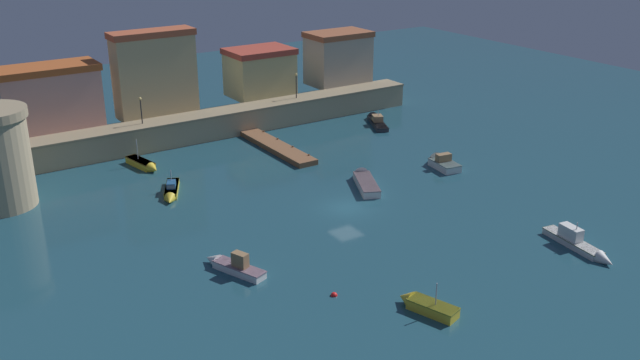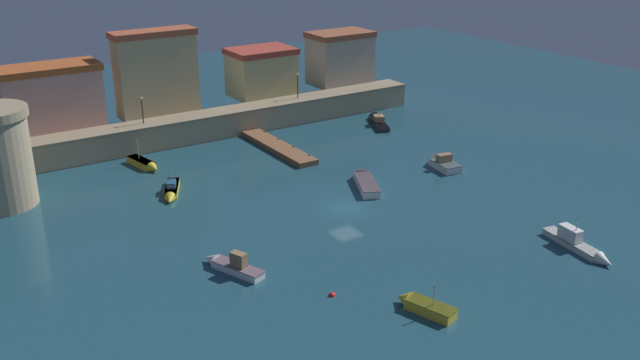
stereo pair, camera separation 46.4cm
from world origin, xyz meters
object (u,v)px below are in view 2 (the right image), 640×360
at_px(quay_lamp_1, 298,81).
at_px(moored_boat_0, 441,163).
at_px(moored_boat_2, 377,120).
at_px(mooring_buoy_0, 332,296).
at_px(moored_boat_3, 423,305).
at_px(moored_boat_6, 231,265).
at_px(moored_boat_4, 579,245).
at_px(moored_boat_5, 145,164).
at_px(moored_boat_7, 171,191).
at_px(quay_lamp_0, 142,105).
at_px(moored_boat_1, 365,180).

distance_m(quay_lamp_1, moored_boat_0, 22.92).
xyz_separation_m(moored_boat_2, mooring_buoy_0, (-27.69, -31.25, -0.34)).
bearing_deg(moored_boat_3, moored_boat_6, 16.82).
xyz_separation_m(moored_boat_4, moored_boat_6, (-24.32, 11.90, -0.00)).
distance_m(moored_boat_4, mooring_buoy_0, 20.64).
relative_size(moored_boat_5, moored_boat_6, 0.94).
xyz_separation_m(moored_boat_0, moored_boat_7, (-26.12, 8.19, -0.13)).
bearing_deg(mooring_buoy_0, quay_lamp_0, 89.64).
xyz_separation_m(quay_lamp_1, mooring_buoy_0, (-19.95, -37.31, -5.03)).
distance_m(moored_boat_3, mooring_buoy_0, 6.34).
bearing_deg(moored_boat_3, mooring_buoy_0, 21.37).
xyz_separation_m(quay_lamp_1, moored_boat_7, (-22.33, -13.96, -4.68)).
height_order(moored_boat_3, moored_boat_5, moored_boat_5).
relative_size(quay_lamp_0, moored_boat_1, 0.43).
bearing_deg(moored_boat_4, moored_boat_5, -141.17).
relative_size(moored_boat_1, moored_boat_2, 0.96).
bearing_deg(moored_boat_4, quay_lamp_0, -147.06).
relative_size(moored_boat_5, moored_boat_7, 0.94).
xyz_separation_m(quay_lamp_0, moored_boat_0, (23.50, -22.15, -4.47)).
bearing_deg(moored_boat_6, moored_boat_3, -166.55).
xyz_separation_m(quay_lamp_0, moored_boat_1, (14.01, -21.73, -4.55)).
relative_size(quay_lamp_0, quay_lamp_1, 0.96).
relative_size(quay_lamp_1, moored_boat_2, 0.43).
bearing_deg(mooring_buoy_0, moored_boat_2, 48.46).
relative_size(moored_boat_0, moored_boat_2, 0.64).
height_order(moored_boat_0, moored_boat_2, moored_boat_2).
bearing_deg(quay_lamp_0, moored_boat_4, -64.81).
bearing_deg(moored_boat_0, moored_boat_7, 81.04).
relative_size(moored_boat_1, moored_boat_5, 1.31).
relative_size(quay_lamp_1, moored_boat_4, 0.44).
bearing_deg(moored_boat_6, moored_boat_5, -26.51).
bearing_deg(moored_boat_7, quay_lamp_0, -164.43).
xyz_separation_m(moored_boat_6, moored_boat_7, (1.88, 16.28, -0.11)).
bearing_deg(moored_boat_0, moored_boat_3, 143.91).
bearing_deg(moored_boat_0, mooring_buoy_0, 131.01).
distance_m(moored_boat_2, moored_boat_7, 31.09).
xyz_separation_m(moored_boat_0, mooring_buoy_0, (-23.74, -15.16, -0.48)).
relative_size(moored_boat_0, moored_boat_4, 0.65).
xyz_separation_m(moored_boat_1, mooring_buoy_0, (-14.24, -15.57, -0.40)).
height_order(quay_lamp_0, moored_boat_7, quay_lamp_0).
distance_m(moored_boat_1, mooring_buoy_0, 21.11).
height_order(moored_boat_4, moored_boat_6, moored_boat_4).
bearing_deg(moored_boat_5, moored_boat_1, 34.09).
xyz_separation_m(moored_boat_6, mooring_buoy_0, (4.26, -7.07, -0.46)).
height_order(quay_lamp_1, moored_boat_6, quay_lamp_1).
bearing_deg(moored_boat_7, quay_lamp_1, 148.20).
height_order(moored_boat_4, moored_boat_5, moored_boat_5).
bearing_deg(moored_boat_3, moored_boat_5, -8.52).
bearing_deg(quay_lamp_0, moored_boat_2, -12.44).
distance_m(moored_boat_1, moored_boat_2, 20.65).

